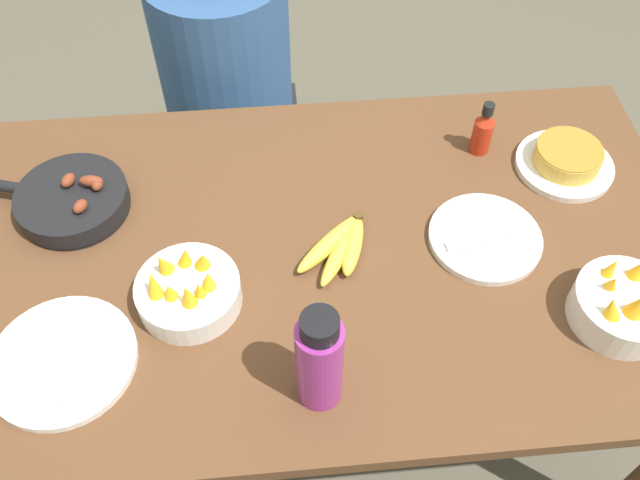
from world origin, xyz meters
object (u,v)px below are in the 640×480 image
(frittata_plate_center, at_px, (566,160))
(empty_plate_near_front, at_px, (63,361))
(skillet, at_px, (71,200))
(fruit_bowl_mango, at_px, (188,290))
(empty_plate_far_left, at_px, (485,238))
(person_figure, at_px, (233,124))
(water_bottle, at_px, (320,360))
(banana_bunch, at_px, (341,246))
(fruit_bowl_citrus, at_px, (623,305))
(hot_sauce_bottle, at_px, (483,131))

(frittata_plate_center, distance_m, empty_plate_near_front, 1.12)
(skillet, height_order, fruit_bowl_mango, fruit_bowl_mango)
(empty_plate_far_left, bearing_deg, person_figure, 127.27)
(water_bottle, xyz_separation_m, person_figure, (-0.17, 1.00, -0.39))
(banana_bunch, xyz_separation_m, fruit_bowl_citrus, (0.50, -0.20, 0.02))
(skillet, height_order, empty_plate_far_left, skillet)
(skillet, bearing_deg, frittata_plate_center, -161.51)
(empty_plate_far_left, bearing_deg, water_bottle, -140.64)
(frittata_plate_center, bearing_deg, skillet, -178.79)
(banana_bunch, relative_size, hot_sauce_bottle, 1.40)
(empty_plate_near_front, distance_m, hot_sauce_bottle, 0.99)
(banana_bunch, bearing_deg, water_bottle, -103.27)
(frittata_plate_center, xyz_separation_m, water_bottle, (-0.59, -0.49, 0.09))
(empty_plate_far_left, xyz_separation_m, water_bottle, (-0.37, -0.30, 0.10))
(water_bottle, bearing_deg, frittata_plate_center, 39.46)
(empty_plate_near_front, bearing_deg, person_figure, 72.43)
(frittata_plate_center, bearing_deg, banana_bunch, -160.19)
(empty_plate_near_front, height_order, fruit_bowl_citrus, fruit_bowl_citrus)
(banana_bunch, height_order, water_bottle, water_bottle)
(person_figure, bearing_deg, empty_plate_far_left, -52.73)
(skillet, relative_size, empty_plate_near_front, 1.37)
(banana_bunch, bearing_deg, fruit_bowl_mango, -163.14)
(skillet, bearing_deg, empty_plate_far_left, -173.68)
(skillet, relative_size, person_figure, 0.30)
(empty_plate_near_front, height_order, water_bottle, water_bottle)
(frittata_plate_center, xyz_separation_m, fruit_bowl_mango, (-0.82, -0.28, 0.01))
(fruit_bowl_citrus, xyz_separation_m, water_bottle, (-0.57, -0.10, 0.07))
(skillet, height_order, person_figure, person_figure)
(skillet, relative_size, hot_sauce_bottle, 2.72)
(banana_bunch, relative_size, skillet, 0.51)
(skillet, relative_size, fruit_bowl_mango, 1.84)
(empty_plate_near_front, bearing_deg, fruit_bowl_mango, 26.74)
(fruit_bowl_citrus, bearing_deg, hot_sauce_bottle, 108.30)
(skillet, distance_m, empty_plate_far_left, 0.86)
(skillet, height_order, water_bottle, water_bottle)
(fruit_bowl_mango, xyz_separation_m, water_bottle, (0.23, -0.21, 0.08))
(frittata_plate_center, relative_size, water_bottle, 0.91)
(empty_plate_far_left, bearing_deg, empty_plate_near_front, -165.98)
(empty_plate_near_front, xyz_separation_m, water_bottle, (0.45, -0.10, 0.10))
(person_figure, bearing_deg, banana_bunch, -71.33)
(banana_bunch, relative_size, empty_plate_far_left, 0.81)
(fruit_bowl_citrus, bearing_deg, person_figure, 129.16)
(skillet, height_order, frittata_plate_center, skillet)
(banana_bunch, height_order, fruit_bowl_mango, fruit_bowl_mango)
(frittata_plate_center, xyz_separation_m, empty_plate_far_left, (-0.23, -0.19, -0.02))
(fruit_bowl_citrus, height_order, hot_sauce_bottle, hot_sauce_bottle)
(empty_plate_far_left, distance_m, fruit_bowl_citrus, 0.29)
(empty_plate_near_front, bearing_deg, empty_plate_far_left, 14.02)
(skillet, distance_m, person_figure, 0.69)
(banana_bunch, height_order, fruit_bowl_citrus, fruit_bowl_citrus)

